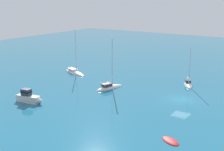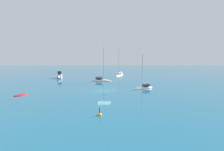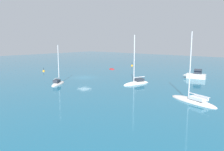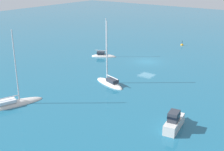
{
  "view_description": "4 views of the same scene",
  "coord_description": "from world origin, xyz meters",
  "px_view_note": "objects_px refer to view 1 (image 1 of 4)",
  "views": [
    {
      "loc": [
        -43.97,
        -16.71,
        15.54
      ],
      "look_at": [
        2.23,
        14.52,
        1.29
      ],
      "focal_mm": 49.97,
      "sensor_mm": 36.0,
      "label": 1
    },
    {
      "loc": [
        1.84,
        -36.6,
        7.27
      ],
      "look_at": [
        1.42,
        15.39,
        1.17
      ],
      "focal_mm": 30.41,
      "sensor_mm": 36.0,
      "label": 2
    },
    {
      "loc": [
        31.87,
        35.31,
        7.91
      ],
      "look_at": [
        1.74,
        9.42,
        1.61
      ],
      "focal_mm": 35.92,
      "sensor_mm": 36.0,
      "label": 3
    },
    {
      "loc": [
        -25.17,
        44.2,
        15.26
      ],
      "look_at": [
        -4.19,
        15.94,
        2.83
      ],
      "focal_mm": 48.3,
      "sensor_mm": 36.0,
      "label": 4
    }
  ],
  "objects_px": {
    "yacht_1": "(110,87)",
    "yacht": "(188,85)",
    "powerboat": "(29,97)",
    "dinghy": "(170,141)",
    "sailboat": "(75,72)"
  },
  "relations": [
    {
      "from": "dinghy",
      "to": "yacht_1",
      "type": "height_order",
      "value": "yacht_1"
    },
    {
      "from": "sailboat",
      "to": "yacht",
      "type": "bearing_deg",
      "value": 30.2
    },
    {
      "from": "dinghy",
      "to": "yacht_1",
      "type": "relative_size",
      "value": 0.31
    },
    {
      "from": "sailboat",
      "to": "dinghy",
      "type": "relative_size",
      "value": 3.22
    },
    {
      "from": "dinghy",
      "to": "sailboat",
      "type": "bearing_deg",
      "value": 0.18
    },
    {
      "from": "yacht_1",
      "to": "yacht",
      "type": "bearing_deg",
      "value": -32.0
    },
    {
      "from": "powerboat",
      "to": "yacht",
      "type": "xyz_separation_m",
      "value": [
        22.18,
        -16.5,
        -0.61
      ]
    },
    {
      "from": "powerboat",
      "to": "sailboat",
      "type": "distance_m",
      "value": 18.97
    },
    {
      "from": "dinghy",
      "to": "yacht",
      "type": "bearing_deg",
      "value": -42.23
    },
    {
      "from": "powerboat",
      "to": "dinghy",
      "type": "xyz_separation_m",
      "value": [
        -0.24,
        -22.95,
        -0.75
      ]
    },
    {
      "from": "powerboat",
      "to": "dinghy",
      "type": "relative_size",
      "value": 1.61
    },
    {
      "from": "yacht",
      "to": "yacht_1",
      "type": "bearing_deg",
      "value": -77.26
    },
    {
      "from": "powerboat",
      "to": "yacht_1",
      "type": "bearing_deg",
      "value": 56.09
    },
    {
      "from": "sailboat",
      "to": "dinghy",
      "type": "xyz_separation_m",
      "value": [
        -18.06,
        -29.41,
        -0.12
      ]
    },
    {
      "from": "yacht",
      "to": "sailboat",
      "type": "bearing_deg",
      "value": -108.12
    }
  ]
}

